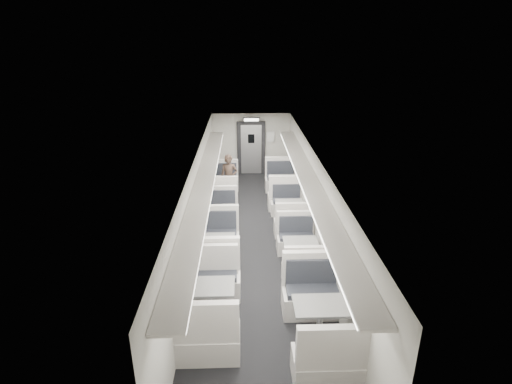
{
  "coord_description": "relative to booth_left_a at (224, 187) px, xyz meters",
  "views": [
    {
      "loc": [
        -0.33,
        -9.24,
        5.2
      ],
      "look_at": [
        0.01,
        0.81,
        1.23
      ],
      "focal_mm": 28.0,
      "sensor_mm": 36.0,
      "label": 1
    }
  ],
  "objects": [
    {
      "name": "luggage_rack_left",
      "position": [
        -0.24,
        -3.8,
        1.56
      ],
      "size": [
        0.46,
        10.4,
        0.09
      ],
      "color": "beige",
      "rests_on": "room"
    },
    {
      "name": "booth_left_a",
      "position": [
        0.0,
        0.0,
        0.0
      ],
      "size": [
        0.98,
        1.99,
        1.06
      ],
      "color": "beige",
      "rests_on": "room"
    },
    {
      "name": "window_d",
      "position": [
        -0.49,
        -6.7,
        0.99
      ],
      "size": [
        0.02,
        1.18,
        0.84
      ],
      "primitive_type": "cube",
      "color": "black",
      "rests_on": "room"
    },
    {
      "name": "passenger",
      "position": [
        0.2,
        -0.33,
        0.44
      ],
      "size": [
        0.62,
        0.44,
        1.59
      ],
      "primitive_type": "imported",
      "rotation": [
        0.0,
        0.0,
        -0.11
      ],
      "color": "black",
      "rests_on": "room"
    },
    {
      "name": "wall_notice",
      "position": [
        1.75,
        2.42,
        1.14
      ],
      "size": [
        0.32,
        0.02,
        0.4
      ],
      "primitive_type": "cube",
      "color": "silver",
      "rests_on": "room"
    },
    {
      "name": "window_c",
      "position": [
        -0.49,
        -4.5,
        0.99
      ],
      "size": [
        0.02,
        1.18,
        0.84
      ],
      "primitive_type": "cube",
      "color": "black",
      "rests_on": "room"
    },
    {
      "name": "booth_right_b",
      "position": [
        2.0,
        -2.15,
        -0.01
      ],
      "size": [
        0.97,
        1.96,
        1.05
      ],
      "color": "beige",
      "rests_on": "room"
    },
    {
      "name": "luggage_rack_right",
      "position": [
        2.24,
        -3.8,
        1.56
      ],
      "size": [
        0.46,
        10.4,
        0.09
      ],
      "color": "beige",
      "rests_on": "room"
    },
    {
      "name": "booth_right_a",
      "position": [
        2.0,
        -0.24,
        0.04
      ],
      "size": [
        1.09,
        2.21,
        1.18
      ],
      "color": "beige",
      "rests_on": "room"
    },
    {
      "name": "booth_right_d",
      "position": [
        2.0,
        -7.04,
        0.06
      ],
      "size": [
        1.15,
        2.34,
        1.25
      ],
      "color": "beige",
      "rests_on": "room"
    },
    {
      "name": "window_b",
      "position": [
        -0.49,
        -2.3,
        0.99
      ],
      "size": [
        0.02,
        1.18,
        0.84
      ],
      "primitive_type": "cube",
      "color": "black",
      "rests_on": "room"
    },
    {
      "name": "booth_left_d",
      "position": [
        0.0,
        -6.42,
        0.07
      ],
      "size": [
        1.16,
        2.36,
        1.26
      ],
      "color": "beige",
      "rests_on": "room"
    },
    {
      "name": "room",
      "position": [
        1.0,
        -3.5,
        0.84
      ],
      "size": [
        3.24,
        12.24,
        2.64
      ],
      "color": "black",
      "rests_on": "ground"
    },
    {
      "name": "booth_right_c",
      "position": [
        2.0,
        -4.5,
        -0.0
      ],
      "size": [
        0.97,
        1.97,
        1.05
      ],
      "color": "beige",
      "rests_on": "room"
    },
    {
      "name": "exit_sign",
      "position": [
        1.0,
        1.94,
        1.92
      ],
      "size": [
        0.62,
        0.12,
        0.16
      ],
      "color": "black",
      "rests_on": "room"
    },
    {
      "name": "booth_left_c",
      "position": [
        0.0,
        -4.46,
        0.04
      ],
      "size": [
        1.09,
        2.2,
        1.18
      ],
      "color": "beige",
      "rests_on": "room"
    },
    {
      "name": "vestibule_door",
      "position": [
        1.0,
        2.43,
        0.68
      ],
      "size": [
        1.1,
        0.13,
        2.1
      ],
      "color": "black",
      "rests_on": "room"
    },
    {
      "name": "booth_left_b",
      "position": [
        0.0,
        -2.6,
        -0.01
      ],
      "size": [
        0.96,
        1.95,
        1.04
      ],
      "color": "beige",
      "rests_on": "room"
    },
    {
      "name": "window_a",
      "position": [
        -0.49,
        -0.1,
        0.99
      ],
      "size": [
        0.02,
        1.18,
        0.84
      ],
      "primitive_type": "cube",
      "color": "black",
      "rests_on": "room"
    }
  ]
}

